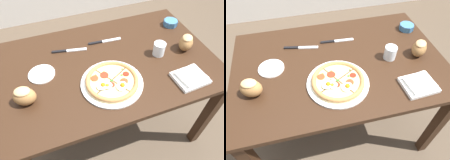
{
  "view_description": "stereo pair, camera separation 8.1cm",
  "coord_description": "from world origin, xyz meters",
  "views": [
    {
      "loc": [
        -0.3,
        -0.83,
        1.59
      ],
      "look_at": [
        -0.05,
        -0.17,
        0.78
      ],
      "focal_mm": 32.0,
      "sensor_mm": 36.0,
      "label": 1
    },
    {
      "loc": [
        -0.22,
        -0.85,
        1.59
      ],
      "look_at": [
        -0.05,
        -0.17,
        0.78
      ],
      "focal_mm": 32.0,
      "sensor_mm": 36.0,
      "label": 2
    }
  ],
  "objects": [
    {
      "name": "napkin_folded",
      "position": [
        0.37,
        -0.29,
        0.77
      ],
      "size": [
        0.19,
        0.16,
        0.04
      ],
      "rotation": [
        0.0,
        0.0,
        0.06
      ],
      "color": "white",
      "rests_on": "dining_table"
    },
    {
      "name": "knife_main",
      "position": [
        -0.22,
        0.18,
        0.76
      ],
      "size": [
        0.22,
        0.06,
        0.01
      ],
      "rotation": [
        0.0,
        0.0,
        -0.2
      ],
      "color": "silver",
      "rests_on": "dining_table"
    },
    {
      "name": "bread_piece_mid",
      "position": [
        0.49,
        -0.05,
        0.81
      ],
      "size": [
        0.14,
        0.14,
        0.1
      ],
      "rotation": [
        0.0,
        0.0,
        0.78
      ],
      "color": "olive",
      "rests_on": "dining_table"
    },
    {
      "name": "bread_piece_near",
      "position": [
        -0.5,
        -0.13,
        0.81
      ],
      "size": [
        0.13,
        0.12,
        0.1
      ],
      "rotation": [
        0.0,
        0.0,
        2.8
      ],
      "color": "#A3703D",
      "rests_on": "dining_table"
    },
    {
      "name": "dining_table",
      "position": [
        0.0,
        0.0,
        0.65
      ],
      "size": [
        1.28,
        0.84,
        0.75
      ],
      "color": "#331E11",
      "rests_on": "ground_plane"
    },
    {
      "name": "ground_plane",
      "position": [
        0.0,
        0.0,
        0.0
      ],
      "size": [
        12.0,
        12.0,
        0.0
      ],
      "primitive_type": "plane",
      "color": "brown"
    },
    {
      "name": "pizza",
      "position": [
        -0.05,
        -0.17,
        0.77
      ],
      "size": [
        0.34,
        0.34,
        0.06
      ],
      "color": "white",
      "rests_on": "dining_table"
    },
    {
      "name": "knife_spare",
      "position": [
        0.03,
        0.2,
        0.76
      ],
      "size": [
        0.22,
        0.03,
        0.01
      ],
      "rotation": [
        0.0,
        0.0,
        -0.06
      ],
      "color": "silver",
      "rests_on": "dining_table"
    },
    {
      "name": "water_glass",
      "position": [
        0.31,
        -0.04,
        0.79
      ],
      "size": [
        0.07,
        0.07,
        0.08
      ],
      "color": "white",
      "rests_on": "dining_table"
    },
    {
      "name": "ramekin_bowl",
      "position": [
        0.54,
        0.21,
        0.77
      ],
      "size": [
        0.1,
        0.1,
        0.04
      ],
      "color": "teal",
      "rests_on": "dining_table"
    },
    {
      "name": "side_saucer",
      "position": [
        -0.41,
        0.03,
        0.76
      ],
      "size": [
        0.15,
        0.15,
        0.01
      ],
      "color": "white",
      "rests_on": "dining_table"
    }
  ]
}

